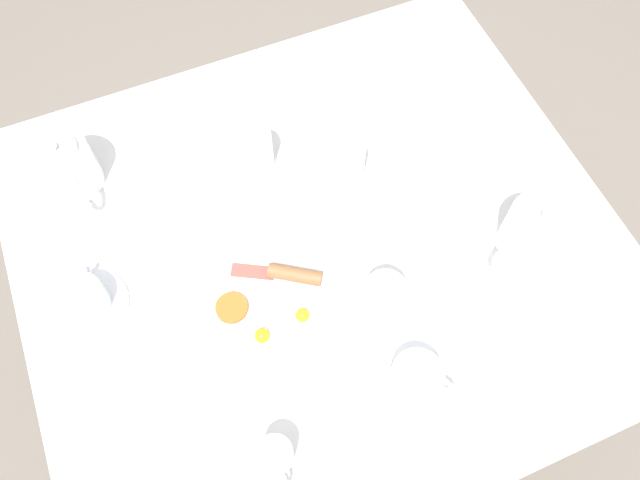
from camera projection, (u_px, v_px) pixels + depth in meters
name	position (u px, v px, depth m)	size (l,w,h in m)	color
ground_plane	(320.00, 353.00, 1.86)	(8.00, 8.00, 0.00)	#70665B
table	(320.00, 259.00, 1.26)	(1.04, 1.14, 0.73)	white
breakfast_plate	(271.00, 303.00, 1.14)	(0.26, 0.26, 0.04)	white
teapot_near	(534.00, 232.00, 1.15)	(0.12, 0.21, 0.14)	white
teapot_far	(66.00, 168.00, 1.22)	(0.21, 0.12, 0.14)	white
teacup_with_saucer_left	(416.00, 379.00, 1.06)	(0.15, 0.15, 0.06)	white
teacup_with_saucer_right	(83.00, 301.00, 1.12)	(0.15, 0.15, 0.06)	white
water_glass_tall	(384.00, 299.00, 1.10)	(0.08, 0.08, 0.10)	white
water_glass_short	(254.00, 150.00, 1.25)	(0.08, 0.08, 0.10)	white
wine_glass_spare	(346.00, 161.00, 1.23)	(0.08, 0.08, 0.10)	white
creamer_jug	(276.00, 456.00, 1.00)	(0.08, 0.06, 0.06)	white
fork_by_plate	(333.00, 96.00, 1.37)	(0.03, 0.17, 0.00)	silver
knife_by_plate	(425.00, 43.00, 1.44)	(0.02, 0.20, 0.00)	silver
spoon_for_tea	(569.00, 363.00, 1.10)	(0.11, 0.11, 0.00)	silver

